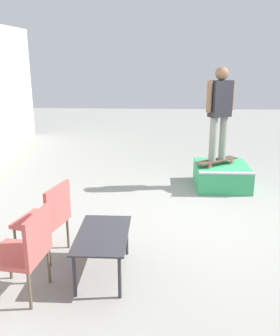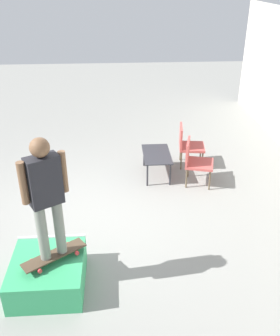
{
  "view_description": "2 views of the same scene",
  "coord_description": "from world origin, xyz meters",
  "px_view_note": "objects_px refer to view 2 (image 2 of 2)",
  "views": [
    {
      "loc": [
        -4.92,
        0.74,
        2.29
      ],
      "look_at": [
        -0.07,
        0.98,
        0.83
      ],
      "focal_mm": 40.0,
      "sensor_mm": 36.0,
      "label": 1
    },
    {
      "loc": [
        5.38,
        0.53,
        3.72
      ],
      "look_at": [
        -0.12,
        0.9,
        0.81
      ],
      "focal_mm": 40.0,
      "sensor_mm": 36.0,
      "label": 2
    }
  ],
  "objects_px": {
    "coffee_table": "(157,156)",
    "patio_chair_left": "(188,143)",
    "person_skater": "(46,191)",
    "skateboard_on_ramp": "(54,255)",
    "patio_chair_right": "(195,160)",
    "skate_ramp_box": "(48,273)"
  },
  "relations": [
    {
      "from": "patio_chair_left",
      "to": "patio_chair_right",
      "type": "distance_m",
      "value": 0.77
    },
    {
      "from": "coffee_table",
      "to": "patio_chair_left",
      "type": "relative_size",
      "value": 1.07
    },
    {
      "from": "skate_ramp_box",
      "to": "person_skater",
      "type": "bearing_deg",
      "value": 97.0
    },
    {
      "from": "coffee_table",
      "to": "patio_chair_right",
      "type": "height_order",
      "value": "patio_chair_right"
    },
    {
      "from": "person_skater",
      "to": "coffee_table",
      "type": "bearing_deg",
      "value": -149.51
    },
    {
      "from": "skateboard_on_ramp",
      "to": "person_skater",
      "type": "height_order",
      "value": "person_skater"
    },
    {
      "from": "patio_chair_left",
      "to": "patio_chair_right",
      "type": "height_order",
      "value": "same"
    },
    {
      "from": "person_skater",
      "to": "patio_chair_left",
      "type": "bearing_deg",
      "value": -155.34
    },
    {
      "from": "patio_chair_right",
      "to": "coffee_table",
      "type": "bearing_deg",
      "value": 77.12
    },
    {
      "from": "patio_chair_right",
      "to": "skateboard_on_ramp",
      "type": "bearing_deg",
      "value": 152.56
    },
    {
      "from": "skateboard_on_ramp",
      "to": "skate_ramp_box",
      "type": "bearing_deg",
      "value": -28.22
    },
    {
      "from": "person_skater",
      "to": "patio_chair_left",
      "type": "xyz_separation_m",
      "value": [
        -3.34,
        2.33,
        -0.95
      ]
    },
    {
      "from": "coffee_table",
      "to": "patio_chair_left",
      "type": "xyz_separation_m",
      "value": [
        -0.4,
        0.7,
        0.08
      ]
    },
    {
      "from": "skate_ramp_box",
      "to": "skateboard_on_ramp",
      "type": "distance_m",
      "value": 0.31
    },
    {
      "from": "skateboard_on_ramp",
      "to": "coffee_table",
      "type": "bearing_deg",
      "value": -154.36
    },
    {
      "from": "patio_chair_left",
      "to": "patio_chair_right",
      "type": "xyz_separation_m",
      "value": [
        0.77,
        0.0,
        0.0
      ]
    },
    {
      "from": "skate_ramp_box",
      "to": "patio_chair_right",
      "type": "xyz_separation_m",
      "value": [
        -2.58,
        2.44,
        0.3
      ]
    },
    {
      "from": "coffee_table",
      "to": "patio_chair_right",
      "type": "distance_m",
      "value": 0.8
    },
    {
      "from": "skate_ramp_box",
      "to": "patio_chair_left",
      "type": "height_order",
      "value": "patio_chair_left"
    },
    {
      "from": "skateboard_on_ramp",
      "to": "patio_chair_left",
      "type": "height_order",
      "value": "patio_chair_left"
    },
    {
      "from": "person_skater",
      "to": "coffee_table",
      "type": "relative_size",
      "value": 1.7
    },
    {
      "from": "skate_ramp_box",
      "to": "skateboard_on_ramp",
      "type": "xyz_separation_m",
      "value": [
        -0.01,
        0.11,
        0.29
      ]
    }
  ]
}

